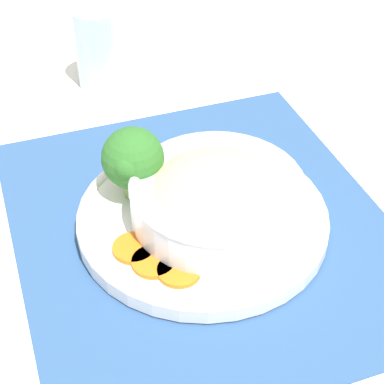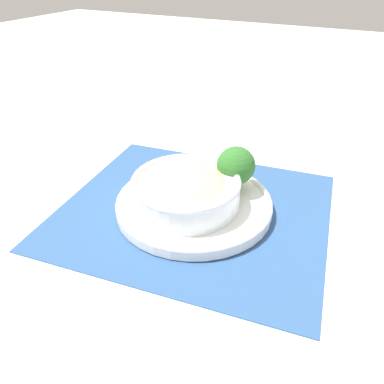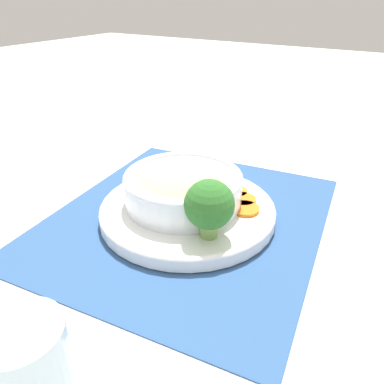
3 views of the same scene
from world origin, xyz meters
The scene contains 9 objects.
ground_plane centered at (0.00, 0.00, 0.00)m, with size 4.00×4.00×0.00m, color white.
placemat centered at (0.00, 0.00, 0.00)m, with size 0.50×0.45×0.00m.
plate centered at (0.00, 0.00, 0.02)m, with size 0.27×0.27×0.02m.
bowl centered at (-0.01, -0.01, 0.05)m, with size 0.18×0.18×0.06m.
broccoli_floret centered at (0.05, 0.07, 0.07)m, with size 0.07×0.07×0.08m.
carrot_slice_near centered at (-0.04, 0.08, 0.02)m, with size 0.04×0.04×0.01m.
carrot_slice_middle centered at (-0.06, 0.06, 0.02)m, with size 0.04×0.04×0.01m.
carrot_slice_far centered at (-0.08, 0.04, 0.02)m, with size 0.04×0.04×0.01m.
water_glass centered at (0.33, 0.07, 0.05)m, with size 0.06×0.06×0.11m.
Camera 1 is at (-0.50, 0.12, 0.48)m, focal length 60.00 mm.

